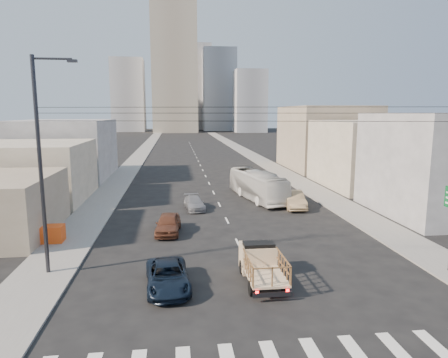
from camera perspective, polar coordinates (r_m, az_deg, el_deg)
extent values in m
plane|color=black|center=(20.97, 5.53, -16.08)|extent=(420.00, 420.00, 0.00)
cube|color=gray|center=(89.22, -11.78, 3.53)|extent=(3.50, 180.00, 0.12)
cube|color=gray|center=(90.32, 3.28, 3.78)|extent=(3.50, 180.00, 0.12)
cube|color=silver|center=(22.75, 4.42, -13.93)|extent=(0.15, 2.00, 0.01)
cube|color=silver|center=(28.26, 2.01, -9.14)|extent=(0.15, 2.00, 0.01)
cube|color=silver|center=(33.94, 0.43, -5.93)|extent=(0.15, 2.00, 0.01)
cube|color=silver|center=(39.72, -0.68, -3.64)|extent=(0.15, 2.00, 0.01)
cube|color=silver|center=(45.55, -1.51, -1.94)|extent=(0.15, 2.00, 0.01)
cube|color=silver|center=(51.42, -2.14, -0.62)|extent=(0.15, 2.00, 0.01)
cube|color=silver|center=(57.32, -2.65, 0.42)|extent=(0.15, 2.00, 0.01)
cube|color=silver|center=(63.24, -3.06, 1.28)|extent=(0.15, 2.00, 0.01)
cube|color=silver|center=(69.17, -3.40, 1.98)|extent=(0.15, 2.00, 0.01)
cube|color=silver|center=(75.11, -3.68, 2.57)|extent=(0.15, 2.00, 0.01)
cube|color=silver|center=(81.06, -3.93, 3.08)|extent=(0.15, 2.00, 0.01)
cube|color=silver|center=(87.02, -4.14, 3.52)|extent=(0.15, 2.00, 0.01)
cube|color=silver|center=(92.98, -4.33, 3.90)|extent=(0.15, 2.00, 0.01)
cube|color=silver|center=(98.95, -4.49, 4.23)|extent=(0.15, 2.00, 0.01)
cube|color=silver|center=(104.92, -4.63, 4.53)|extent=(0.15, 2.00, 0.01)
cube|color=silver|center=(110.90, -4.76, 4.80)|extent=(0.15, 2.00, 0.01)
cube|color=silver|center=(116.87, -4.88, 5.03)|extent=(0.15, 2.00, 0.01)
cube|color=silver|center=(122.85, -4.98, 5.25)|extent=(0.15, 2.00, 0.01)
cube|color=beige|center=(21.32, 5.92, -13.57)|extent=(1.90, 3.00, 0.12)
cube|color=beige|center=(23.04, 4.81, -11.08)|extent=(1.90, 1.60, 1.50)
cube|color=black|center=(22.61, 4.96, -9.88)|extent=(1.70, 0.90, 0.70)
cube|color=#2D2D33|center=(20.07, 6.92, -16.06)|extent=(1.90, 0.12, 0.22)
cube|color=#FF0C0C|center=(19.85, 4.75, -15.84)|extent=(0.15, 0.05, 0.12)
cube|color=#FF0C0C|center=(20.19, 9.08, -15.48)|extent=(0.15, 0.05, 0.12)
cylinder|color=black|center=(23.19, 2.63, -12.43)|extent=(0.25, 0.76, 0.76)
cylinder|color=black|center=(23.52, 6.81, -12.17)|extent=(0.25, 0.76, 0.76)
cylinder|color=black|center=(20.66, 3.96, -15.29)|extent=(0.25, 0.76, 0.76)
cylinder|color=black|center=(21.03, 8.68, -14.93)|extent=(0.25, 0.76, 0.76)
imported|color=black|center=(21.45, -8.05, -13.62)|extent=(2.52, 4.83, 1.30)
imported|color=silver|center=(41.91, 4.80, -0.90)|extent=(4.50, 11.00, 2.99)
imported|color=brown|center=(30.60, -7.98, -6.33)|extent=(2.08, 4.46, 1.48)
imported|color=tan|center=(38.77, 9.92, -2.91)|extent=(2.11, 4.99, 1.60)
imported|color=gray|center=(37.76, -4.27, -3.45)|extent=(2.11, 4.25, 1.19)
cylinder|color=#2D2D33|center=(23.80, -24.74, 1.29)|extent=(0.22, 0.22, 12.00)
cylinder|color=#2D2D33|center=(23.48, -23.34, 15.51)|extent=(2.00, 0.12, 0.12)
cube|color=#2D2D33|center=(23.22, -20.87, 15.48)|extent=(0.50, 0.25, 0.15)
cylinder|color=black|center=(20.39, 5.04, 10.20)|extent=(23.01, 5.02, 0.02)
cylinder|color=black|center=(20.39, 5.02, 9.36)|extent=(23.01, 5.02, 0.02)
cylinder|color=black|center=(20.39, 5.01, 8.24)|extent=(23.01, 5.02, 0.02)
cube|color=#F15016|center=(30.63, -23.54, -7.87)|extent=(1.80, 1.20, 0.38)
cube|color=#F15016|center=(30.53, -23.58, -7.18)|extent=(1.80, 1.20, 0.38)
cube|color=#F15016|center=(30.43, -23.63, -6.50)|extent=(1.80, 1.20, 0.38)
cube|color=gray|center=(40.15, 28.44, 1.86)|extent=(10.00, 12.00, 9.00)
cube|color=#A79E87|center=(52.39, 20.04, 3.41)|extent=(11.00, 14.00, 8.00)
cube|color=gray|center=(67.10, 14.29, 5.76)|extent=(12.00, 16.00, 10.00)
cube|color=#A79E87|center=(45.36, -25.91, 0.89)|extent=(11.00, 12.00, 6.00)
cube|color=gray|center=(59.66, -21.82, 3.98)|extent=(12.00, 16.00, 8.00)
cube|color=tan|center=(189.61, -7.10, 15.78)|extent=(20.00, 20.00, 60.00)
cube|color=#94969C|center=(204.95, -0.73, 12.57)|extent=(16.00, 16.00, 40.00)
cube|color=#94969C|center=(199.80, -13.47, 11.53)|extent=(15.00, 15.00, 34.00)
cube|color=gray|center=(219.07, -4.37, 12.87)|extent=(18.00, 18.00, 44.00)
cube|color=#94969C|center=(186.68, 3.69, 11.00)|extent=(14.00, 14.00, 28.00)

